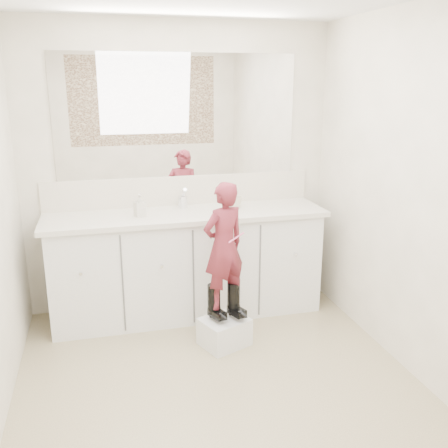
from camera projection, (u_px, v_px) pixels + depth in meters
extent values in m
plane|color=#7E6F52|center=(223.00, 394.00, 3.17)|extent=(3.00, 3.00, 0.00)
plane|color=beige|center=(179.00, 169.00, 4.24)|extent=(2.60, 0.00, 2.60)
plane|color=beige|center=(352.00, 338.00, 1.44)|extent=(2.60, 0.00, 2.60)
plane|color=beige|center=(422.00, 199.00, 3.15)|extent=(0.00, 3.00, 3.00)
cube|color=silver|center=(187.00, 265.00, 4.19)|extent=(2.20, 0.55, 0.85)
cube|color=beige|center=(186.00, 215.00, 4.06)|extent=(2.28, 0.58, 0.04)
cube|color=beige|center=(180.00, 190.00, 4.27)|extent=(2.28, 0.03, 0.25)
cube|color=white|center=(178.00, 116.00, 4.10)|extent=(2.00, 0.02, 1.00)
cube|color=#472819|center=(362.00, 185.00, 1.33)|extent=(2.00, 0.01, 1.20)
cylinder|color=silver|center=(183.00, 202.00, 4.19)|extent=(0.08, 0.08, 0.10)
imported|color=beige|center=(236.00, 203.00, 4.16)|extent=(0.14, 0.14, 0.10)
imported|color=beige|center=(140.00, 205.00, 3.92)|extent=(0.10, 0.10, 0.17)
cube|color=silver|center=(224.00, 332.00, 3.74)|extent=(0.41, 0.38, 0.21)
imported|color=#B0364C|center=(224.00, 246.00, 3.58)|extent=(0.40, 0.34, 0.94)
cylinder|color=#E45888|center=(236.00, 238.00, 3.50)|extent=(0.13, 0.06, 0.06)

